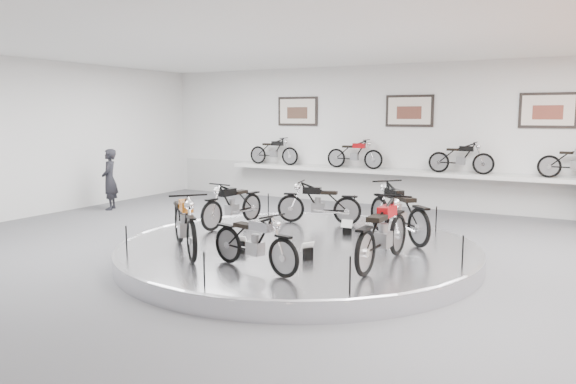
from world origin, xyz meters
The scene contains 21 objects.
floor centered at (0.00, 0.00, 0.00)m, with size 16.00×16.00×0.00m, color #525254.
ceiling centered at (0.00, 0.00, 4.00)m, with size 16.00×16.00×0.00m, color white.
wall_back centered at (0.00, 7.00, 2.00)m, with size 16.00×16.00×0.00m, color silver.
dado_band centered at (0.00, 6.98, 0.55)m, with size 15.68×0.04×1.10m, color #BCBCBA.
display_platform centered at (0.00, 0.30, 0.15)m, with size 6.40×6.40×0.30m, color silver.
platform_rim centered at (0.00, 0.30, 0.27)m, with size 6.40×6.40×0.10m, color #B2B2BA.
shelf centered at (0.00, 6.70, 1.00)m, with size 11.00×0.55×0.10m, color silver.
poster_left centered at (-3.50, 6.96, 2.70)m, with size 1.35×0.06×0.88m, color beige.
poster_center centered at (0.00, 6.96, 2.70)m, with size 1.35×0.06×0.88m, color beige.
poster_right centered at (3.50, 6.96, 2.70)m, with size 1.35×0.06×0.88m, color beige.
shelf_bike_a centered at (-4.20, 6.70, 1.42)m, with size 1.22×0.42×0.73m, color black, non-canonical shape.
shelf_bike_b centered at (-1.50, 6.70, 1.42)m, with size 1.22×0.42×0.73m, color #95090E, non-canonical shape.
shelf_bike_c centered at (1.50, 6.70, 1.42)m, with size 1.22×0.42×0.73m, color black, non-canonical shape.
shelf_bike_d centered at (4.20, 6.70, 1.42)m, with size 1.22×0.42×0.73m, color #A4A3A8, non-canonical shape.
bike_a centered at (1.47, 1.51, 0.83)m, with size 1.80×0.64×1.06m, color black, non-canonical shape.
bike_b centered at (-0.47, 2.15, 0.75)m, with size 1.54×0.54×0.90m, color black, non-canonical shape.
bike_c centered at (-1.92, 1.06, 0.76)m, with size 1.58×0.56×0.93m, color black, non-canonical shape.
bike_d centered at (-1.34, -1.19, 0.82)m, with size 1.78×0.63×1.05m, color #BA5E14, non-canonical shape.
bike_e centered at (0.26, -1.56, 0.74)m, with size 1.49×0.53×0.88m, color #A4A3A8, non-canonical shape.
bike_f centered at (1.83, -0.39, 0.82)m, with size 1.77×0.63×1.04m, color #95090E, non-canonical shape.
visitor centered at (-7.05, 2.63, 0.84)m, with size 0.61×0.40×1.67m, color black.
Camera 1 is at (4.57, -8.43, 2.58)m, focal length 35.00 mm.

